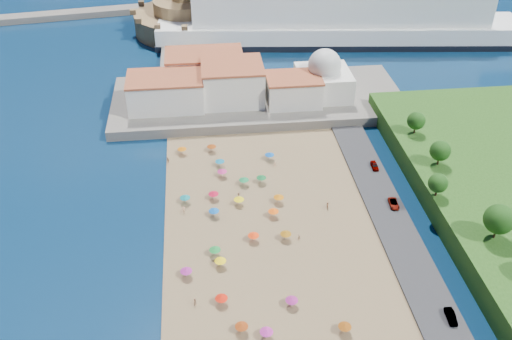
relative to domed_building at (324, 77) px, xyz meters
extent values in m
plane|color=#071938|center=(-30.00, -71.00, -8.97)|extent=(700.00, 700.00, 0.00)
cube|color=#59544C|center=(-20.00, 2.00, -7.47)|extent=(90.00, 36.00, 3.00)
cube|color=#59544C|center=(-42.00, 37.00, -7.77)|extent=(18.00, 70.00, 2.40)
cube|color=silver|center=(-48.00, -2.00, -1.47)|extent=(22.00, 14.00, 9.00)
cube|color=silver|center=(-28.00, 0.00, -0.47)|extent=(18.00, 16.00, 11.00)
cube|color=silver|center=(-10.00, -4.00, -1.97)|extent=(16.00, 12.00, 8.00)
cube|color=silver|center=(-36.00, 12.00, -0.97)|extent=(24.00, 14.00, 10.00)
cube|color=silver|center=(0.00, 0.00, -1.97)|extent=(16.00, 16.00, 8.00)
sphere|color=silver|center=(0.00, 0.00, 4.03)|extent=(10.00, 10.00, 10.00)
cylinder|color=silver|center=(0.00, 0.00, 7.83)|extent=(1.20, 1.20, 1.60)
cylinder|color=#99754C|center=(-42.00, 67.00, -4.97)|extent=(40.00, 40.00, 8.00)
cylinder|color=#99754C|center=(-42.00, 67.00, 1.53)|extent=(24.00, 24.00, 5.00)
cube|color=black|center=(16.60, 49.33, -7.86)|extent=(140.40, 34.90, 2.24)
cube|color=white|center=(16.60, 49.33, -4.83)|extent=(139.37, 34.40, 8.28)
cube|color=white|center=(16.60, 49.33, 4.83)|extent=(111.53, 27.88, 11.04)
cylinder|color=gray|center=(-23.08, -81.72, -7.72)|extent=(0.07, 0.07, 2.00)
cone|color=#972074|center=(-23.08, -81.72, -6.82)|extent=(2.50, 2.50, 0.60)
cylinder|color=gray|center=(-36.07, -69.36, -7.72)|extent=(0.07, 0.07, 2.00)
cone|color=yellow|center=(-36.07, -69.36, -6.82)|extent=(2.50, 2.50, 0.60)
cylinder|color=gray|center=(-36.49, -79.70, -7.72)|extent=(0.07, 0.07, 2.00)
cone|color=red|center=(-36.49, -79.70, -6.82)|extent=(2.50, 2.50, 0.60)
cylinder|color=gray|center=(-33.23, -86.96, -7.72)|extent=(0.07, 0.07, 2.00)
cone|color=#8E340C|center=(-33.23, -86.96, -6.82)|extent=(2.50, 2.50, 0.60)
cylinder|color=gray|center=(-35.76, -24.63, -7.72)|extent=(0.07, 0.07, 2.00)
cone|color=#923B0D|center=(-35.76, -24.63, -6.82)|extent=(2.50, 2.50, 0.60)
cylinder|color=gray|center=(-33.66, -36.85, -7.72)|extent=(0.07, 0.07, 2.00)
cone|color=#C12972|center=(-33.66, -36.85, -6.82)|extent=(2.50, 2.50, 0.60)
cylinder|color=gray|center=(-36.56, -52.65, -7.72)|extent=(0.07, 0.07, 2.00)
cone|color=#0D53AD|center=(-36.56, -52.65, -6.82)|extent=(2.50, 2.50, 0.60)
cylinder|color=gray|center=(-37.01, -65.88, -7.72)|extent=(0.07, 0.07, 2.00)
cone|color=#178232|center=(-37.01, -65.88, -6.82)|extent=(2.50, 2.50, 0.60)
cylinder|color=gray|center=(-22.87, -54.34, -7.72)|extent=(0.07, 0.07, 2.00)
cone|color=#FF5A0B|center=(-22.87, -54.34, -6.82)|extent=(2.50, 2.50, 0.60)
cylinder|color=gray|center=(-43.15, -71.57, -7.72)|extent=(0.07, 0.07, 2.00)
cone|color=#9C2182|center=(-43.15, -71.57, -6.82)|extent=(2.50, 2.50, 0.60)
cylinder|color=gray|center=(-24.05, -40.67, -7.72)|extent=(0.07, 0.07, 2.00)
cone|color=#11642D|center=(-24.05, -40.67, -6.82)|extent=(2.50, 2.50, 0.60)
cylinder|color=gray|center=(-21.25, -62.51, -7.72)|extent=(0.07, 0.07, 2.00)
cone|color=#975E0D|center=(-21.25, -62.51, -6.82)|extent=(2.50, 2.50, 0.60)
cylinder|color=gray|center=(-43.80, -25.01, -7.72)|extent=(0.07, 0.07, 2.00)
cone|color=#CF6809|center=(-43.80, -25.01, -6.82)|extent=(2.50, 2.50, 0.60)
cylinder|color=gray|center=(-20.90, -49.18, -7.72)|extent=(0.07, 0.07, 2.00)
cone|color=#CC6D0B|center=(-20.90, -49.18, -6.82)|extent=(2.50, 2.50, 0.60)
cylinder|color=gray|center=(-14.47, -89.10, -7.72)|extent=(0.07, 0.07, 2.00)
cone|color=#8B430C|center=(-14.47, -89.10, -6.82)|extent=(2.50, 2.50, 0.60)
cylinder|color=gray|center=(-28.87, -88.69, -7.72)|extent=(0.07, 0.07, 2.00)
cone|color=#AA2487|center=(-28.87, -88.69, -6.82)|extent=(2.50, 2.50, 0.60)
cylinder|color=gray|center=(-33.97, -32.12, -7.72)|extent=(0.07, 0.07, 2.00)
cone|color=#106B93|center=(-33.97, -32.12, -6.82)|extent=(2.50, 2.50, 0.60)
cylinder|color=gray|center=(-20.64, -30.42, -7.72)|extent=(0.07, 0.07, 2.00)
cone|color=#0D50AC|center=(-20.64, -30.42, -6.82)|extent=(2.50, 2.50, 0.60)
cylinder|color=gray|center=(-30.42, -48.97, -7.72)|extent=(0.07, 0.07, 2.00)
cone|color=yellow|center=(-30.42, -48.97, -6.82)|extent=(2.50, 2.50, 0.60)
cylinder|color=gray|center=(-28.48, -41.13, -7.72)|extent=(0.07, 0.07, 2.00)
cone|color=#167E42|center=(-28.48, -41.13, -6.82)|extent=(2.50, 2.50, 0.60)
cylinder|color=gray|center=(-36.33, -46.10, -7.72)|extent=(0.07, 0.07, 2.00)
cone|color=#BA0E2F|center=(-36.33, -46.10, -6.82)|extent=(2.50, 2.50, 0.60)
cylinder|color=gray|center=(-28.37, -62.25, -7.72)|extent=(0.07, 0.07, 2.00)
cone|color=#FF380B|center=(-28.37, -62.25, -6.82)|extent=(2.50, 2.50, 0.60)
cylinder|color=gray|center=(-43.16, -46.84, -7.72)|extent=(0.07, 0.07, 2.00)
cone|color=#0D747A|center=(-43.16, -46.84, -6.82)|extent=(2.50, 2.50, 0.60)
imported|color=tan|center=(-41.68, -79.35, -7.87)|extent=(1.02, 0.93, 1.70)
imported|color=tan|center=(-9.68, -52.61, -7.85)|extent=(0.99, 1.70, 1.75)
imported|color=tan|center=(-18.32, -62.93, -7.92)|extent=(0.54, 0.67, 1.60)
imported|color=tan|center=(-43.54, -50.52, -7.87)|extent=(1.24, 1.23, 1.72)
imported|color=tan|center=(-30.35, -46.73, -7.78)|extent=(1.07, 1.15, 1.89)
imported|color=tan|center=(-19.65, -33.86, -7.95)|extent=(1.08, 0.71, 1.56)
imported|color=tan|center=(-47.55, -28.81, -7.82)|extent=(1.02, 1.09, 1.80)
imported|color=gray|center=(6.00, -53.92, -7.65)|extent=(2.46, 4.68, 1.26)
imported|color=gray|center=(6.00, -37.86, -7.58)|extent=(1.82, 4.14, 1.39)
imported|color=gray|center=(6.00, -88.57, -7.58)|extent=(1.79, 4.34, 1.40)
cylinder|color=#382314|center=(20.55, -73.07, -1.23)|extent=(0.50, 0.50, 3.49)
sphere|color=#14380F|center=(20.55, -73.07, 1.91)|extent=(6.28, 6.28, 6.28)
cylinder|color=#382314|center=(13.87, -57.82, -1.73)|extent=(0.50, 0.50, 2.49)
sphere|color=#14380F|center=(13.87, -57.82, 0.51)|extent=(4.48, 4.48, 4.48)
cylinder|color=#382314|center=(19.06, -45.56, -1.57)|extent=(0.50, 0.50, 2.82)
sphere|color=#14380F|center=(19.06, -45.56, 0.97)|extent=(5.07, 5.07, 5.07)
cylinder|color=#382314|center=(18.44, -30.35, -1.64)|extent=(0.50, 0.50, 2.68)
sphere|color=#14380F|center=(18.44, -30.35, 0.77)|extent=(4.82, 4.82, 4.82)
camera|label=1|loc=(-38.33, -156.31, 75.46)|focal=40.00mm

